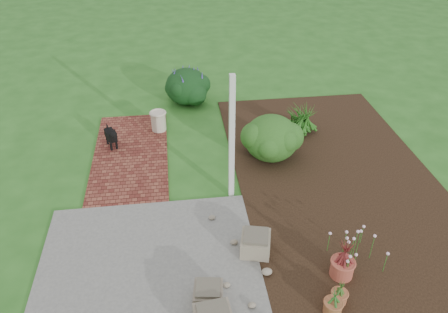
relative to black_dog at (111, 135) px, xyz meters
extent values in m
plane|color=#28611E|center=(2.10, -2.06, -0.35)|extent=(80.00, 80.00, 0.00)
cube|color=slate|center=(0.85, -3.81, -0.33)|extent=(3.50, 3.50, 0.04)
cube|color=#5B221C|center=(0.40, -0.31, -0.33)|extent=(1.60, 3.50, 0.04)
cube|color=black|center=(4.60, -1.56, -0.34)|extent=(4.00, 7.00, 0.03)
cube|color=white|center=(2.40, -1.96, 0.90)|extent=(0.10, 0.10, 2.50)
cube|color=#726655|center=(1.72, -4.41, -0.17)|extent=(0.47, 0.47, 0.28)
cube|color=gray|center=(2.58, -3.51, -0.16)|extent=(0.57, 0.57, 0.31)
cube|color=black|center=(-0.02, 0.05, -0.02)|extent=(0.32, 0.44, 0.18)
cylinder|color=black|center=(-0.02, -0.11, -0.21)|extent=(0.05, 0.05, 0.20)
cylinder|color=black|center=(0.09, -0.07, -0.21)|extent=(0.05, 0.05, 0.20)
cylinder|color=black|center=(-0.13, 0.16, -0.21)|extent=(0.05, 0.05, 0.20)
cylinder|color=black|center=(-0.02, 0.21, -0.21)|extent=(0.05, 0.05, 0.20)
sphere|color=black|center=(0.07, -0.18, 0.13)|extent=(0.17, 0.17, 0.17)
cone|color=black|center=(-0.10, 0.25, 0.10)|extent=(0.11, 0.14, 0.15)
cylinder|color=beige|center=(1.03, 0.66, -0.08)|extent=(0.38, 0.38, 0.46)
ellipsoid|color=#164418|center=(3.42, -0.79, 0.17)|extent=(1.40, 1.40, 0.99)
cylinder|color=#AD4C3A|center=(3.81, -4.16, -0.18)|extent=(0.46, 0.46, 0.29)
cylinder|color=#A55A38|center=(3.60, -4.64, -0.23)|extent=(0.26, 0.26, 0.19)
cylinder|color=#9B5834|center=(3.44, -4.81, -0.21)|extent=(0.34, 0.34, 0.22)
ellipsoid|color=black|center=(1.80, 2.11, 0.13)|extent=(1.29, 1.29, 0.96)
camera|label=1|loc=(1.42, -8.49, 4.99)|focal=35.00mm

